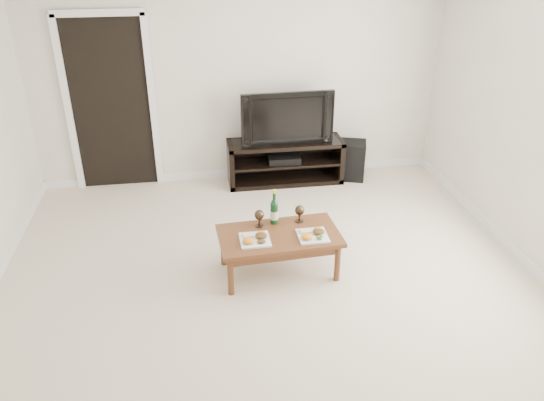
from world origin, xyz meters
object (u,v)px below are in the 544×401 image
at_px(media_console, 285,161).
at_px(television, 286,116).
at_px(subwoofer, 352,160).
at_px(coffee_table, 279,253).

distance_m(media_console, television, 0.60).
bearing_deg(television, subwoofer, -3.24).
bearing_deg(television, coffee_table, -103.65).
bearing_deg(subwoofer, coffee_table, -105.59).
relative_size(media_console, subwoofer, 2.96).
xyz_separation_m(media_console, subwoofer, (0.88, -0.02, -0.03)).
bearing_deg(coffee_table, subwoofer, 56.78).
distance_m(television, coffee_table, 2.14).
distance_m(subwoofer, coffee_table, 2.35).
distance_m(media_console, subwoofer, 0.88).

